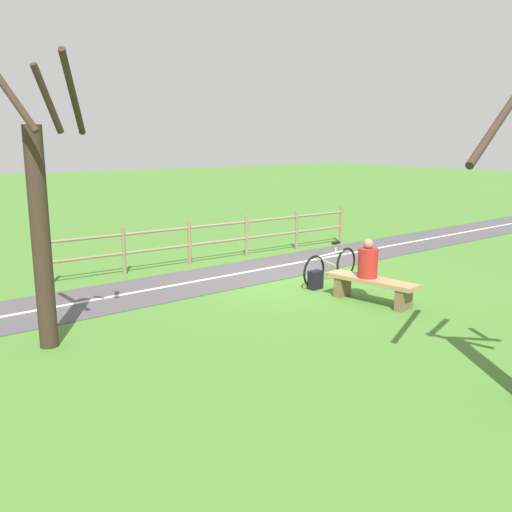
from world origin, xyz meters
name	(u,v)px	position (x,y,z in m)	size (l,w,h in m)	color
ground_plane	(292,280)	(0.00, 0.00, 0.00)	(80.00, 80.00, 0.00)	#477A2D
paved_path	(89,301)	(0.98, 4.00, 0.01)	(1.94, 36.00, 0.02)	#4C494C
path_centre_line	(89,301)	(0.98, 4.00, 0.02)	(0.10, 32.00, 0.00)	silver
bench	(372,286)	(-2.09, -0.15, 0.31)	(1.75, 0.71, 0.46)	#A88456
person_seated	(368,261)	(-1.98, -0.13, 0.75)	(0.42, 0.42, 0.71)	#B2231E
bicycle	(331,266)	(-0.59, -0.53, 0.35)	(0.35, 1.74, 0.84)	black
backpack	(315,280)	(-0.78, 0.05, 0.18)	(0.24, 0.30, 0.37)	black
fence_roadside	(219,236)	(2.54, 0.21, 0.61)	(0.18, 8.15, 1.04)	#847051
tree_by_path	(41,222)	(-0.90, 5.22, 1.81)	(1.07, 1.46, 4.15)	#38281E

